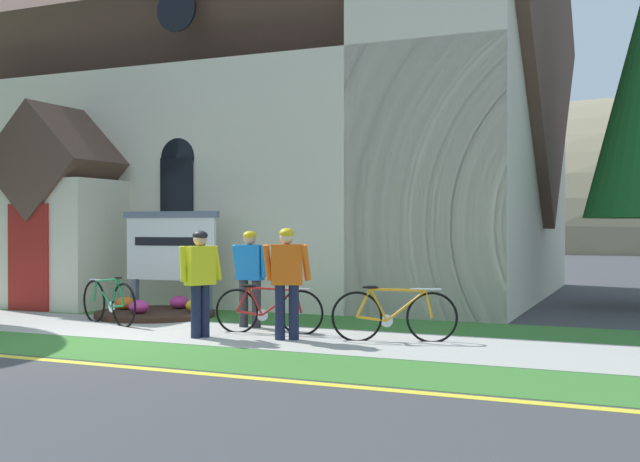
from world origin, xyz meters
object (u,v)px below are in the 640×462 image
(cyclist_in_blue_jersey, at_px, (200,276))
(cyclist_in_white_jersey, at_px, (287,275))
(bicycle_yellow, at_px, (268,310))
(cyclist_in_yellow_jersey, at_px, (250,272))
(church_sign, at_px, (171,248))
(bicycle_red, at_px, (109,302))
(bicycle_blue, at_px, (394,315))

(cyclist_in_blue_jersey, bearing_deg, cyclist_in_white_jersey, 13.37)
(bicycle_yellow, relative_size, cyclist_in_yellow_jersey, 1.08)
(cyclist_in_blue_jersey, distance_m, cyclist_in_yellow_jersey, 1.33)
(church_sign, xyz_separation_m, bicycle_yellow, (2.92, -1.66, -0.88))
(cyclist_in_white_jersey, bearing_deg, bicycle_red, 172.65)
(bicycle_yellow, bearing_deg, bicycle_blue, -0.87)
(bicycle_yellow, distance_m, cyclist_in_blue_jersey, 1.22)
(bicycle_blue, bearing_deg, bicycle_yellow, 179.13)
(church_sign, relative_size, cyclist_in_blue_jersey, 1.26)
(cyclist_in_blue_jersey, xyz_separation_m, cyclist_in_white_jersey, (1.28, 0.30, 0.03))
(cyclist_in_yellow_jersey, height_order, cyclist_in_white_jersey, cyclist_in_white_jersey)
(cyclist_in_blue_jersey, height_order, cyclist_in_yellow_jersey, cyclist_in_blue_jersey)
(church_sign, xyz_separation_m, cyclist_in_blue_jersey, (2.21, -2.49, -0.32))
(bicycle_yellow, xyz_separation_m, bicycle_blue, (2.04, -0.03, 0.02))
(bicycle_blue, distance_m, bicycle_red, 5.04)
(church_sign, xyz_separation_m, cyclist_in_white_jersey, (3.49, -2.18, -0.29))
(bicycle_yellow, distance_m, cyclist_in_yellow_jersey, 0.95)
(cyclist_in_yellow_jersey, bearing_deg, cyclist_in_blue_jersey, -95.28)
(bicycle_red, bearing_deg, bicycle_blue, 0.30)
(church_sign, distance_m, cyclist_in_blue_jersey, 3.34)
(bicycle_blue, bearing_deg, church_sign, 161.14)
(bicycle_blue, height_order, cyclist_in_yellow_jersey, cyclist_in_yellow_jersey)
(cyclist_in_yellow_jersey, bearing_deg, cyclist_in_white_jersey, -41.26)
(bicycle_yellow, bearing_deg, cyclist_in_white_jersey, -42.31)
(bicycle_red, xyz_separation_m, cyclist_in_blue_jersey, (2.29, -0.76, 0.54))
(church_sign, xyz_separation_m, cyclist_in_yellow_jersey, (2.33, -1.16, -0.33))
(bicycle_red, distance_m, cyclist_in_yellow_jersey, 2.53)
(cyclist_in_blue_jersey, height_order, cyclist_in_white_jersey, cyclist_in_white_jersey)
(church_sign, relative_size, bicycle_red, 1.24)
(church_sign, xyz_separation_m, bicycle_blue, (4.96, -1.69, -0.86))
(bicycle_red, bearing_deg, bicycle_yellow, 1.09)
(church_sign, bearing_deg, cyclist_in_blue_jersey, -48.37)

